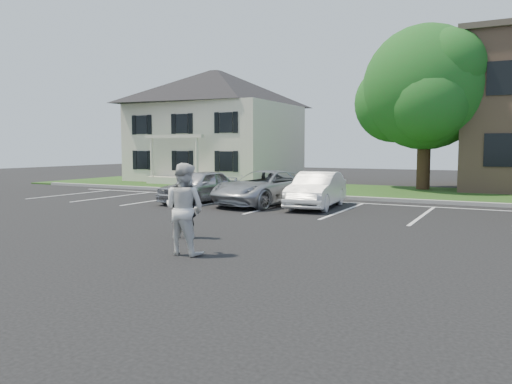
# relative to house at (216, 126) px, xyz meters

# --- Properties ---
(ground_plane) EXTENTS (90.00, 90.00, 0.00)m
(ground_plane) POSITION_rel_house_xyz_m (13.00, -19.97, -3.83)
(ground_plane) COLOR black
(ground_plane) RESTS_ON ground
(curb) EXTENTS (40.00, 0.30, 0.15)m
(curb) POSITION_rel_house_xyz_m (13.00, -7.97, -3.75)
(curb) COLOR gray
(curb) RESTS_ON ground
(grass_strip) EXTENTS (44.00, 8.00, 0.08)m
(grass_strip) POSITION_rel_house_xyz_m (13.00, -3.97, -3.79)
(grass_strip) COLOR #13420D
(grass_strip) RESTS_ON ground
(stall_lines) EXTENTS (34.00, 5.36, 0.01)m
(stall_lines) POSITION_rel_house_xyz_m (14.40, -11.02, -3.82)
(stall_lines) COLOR silver
(stall_lines) RESTS_ON ground
(house) EXTENTS (10.30, 9.22, 7.60)m
(house) POSITION_rel_house_xyz_m (0.00, 0.00, 0.00)
(house) COLOR beige
(house) RESTS_ON ground
(tree) EXTENTS (7.80, 7.20, 8.80)m
(tree) POSITION_rel_house_xyz_m (14.23, -1.46, 1.52)
(tree) COLOR black
(tree) RESTS_ON ground
(man_black_suit) EXTENTS (0.74, 0.71, 1.71)m
(man_black_suit) POSITION_rel_house_xyz_m (11.01, -19.18, -2.97)
(man_black_suit) COLOR black
(man_black_suit) RESTS_ON ground
(man_white_shirt) EXTENTS (0.99, 0.78, 1.99)m
(man_white_shirt) POSITION_rel_house_xyz_m (12.20, -20.81, -2.83)
(man_white_shirt) COLOR silver
(man_white_shirt) RESTS_ON ground
(car_silver_west) EXTENTS (2.03, 4.21, 1.39)m
(car_silver_west) POSITION_rel_house_xyz_m (6.72, -12.07, -3.14)
(car_silver_west) COLOR #B0B0B6
(car_silver_west) RESTS_ON ground
(car_silver_minivan) EXTENTS (3.28, 5.39, 1.40)m
(car_silver_minivan) POSITION_rel_house_xyz_m (9.56, -11.57, -3.13)
(car_silver_minivan) COLOR #A3A5A9
(car_silver_minivan) RESTS_ON ground
(car_white_sedan) EXTENTS (1.86, 4.30, 1.38)m
(car_white_sedan) POSITION_rel_house_xyz_m (11.76, -11.52, -3.14)
(car_white_sedan) COLOR white
(car_white_sedan) RESTS_ON ground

